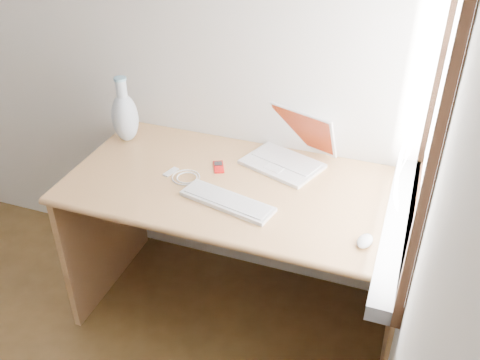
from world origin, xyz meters
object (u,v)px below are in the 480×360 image
(desk, at_px, (246,215))
(external_keyboard, at_px, (227,201))
(vase, at_px, (125,116))
(laptop, at_px, (285,151))

(desk, bearing_deg, external_keyboard, -90.08)
(desk, xyz_separation_m, vase, (-0.64, 0.09, 0.36))
(external_keyboard, xyz_separation_m, vase, (-0.64, 0.33, 0.12))
(desk, relative_size, vase, 4.58)
(desk, relative_size, external_keyboard, 3.59)
(external_keyboard, height_order, vase, vase)
(desk, bearing_deg, laptop, 51.76)
(desk, distance_m, laptop, 0.34)
(external_keyboard, bearing_deg, vase, 165.70)
(laptop, xyz_separation_m, vase, (-0.77, -0.07, 0.08))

